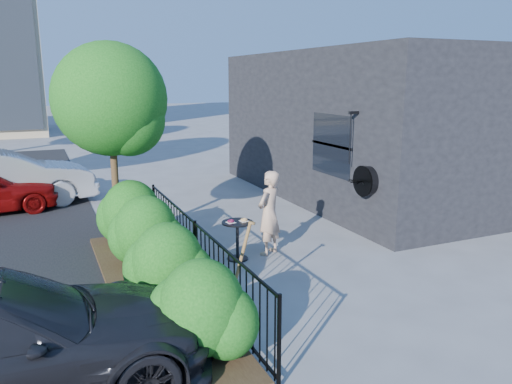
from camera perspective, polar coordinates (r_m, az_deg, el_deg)
name	(u,v)px	position (r m, az deg, el deg)	size (l,w,h in m)	color
ground	(279,272)	(8.81, 2.68, -9.08)	(120.00, 120.00, 0.00)	gray
shop_building	(381,124)	(15.00, 14.09, 7.53)	(6.22, 9.00, 4.00)	black
fence	(196,253)	(8.10, -6.90, -6.95)	(0.05, 6.05, 1.10)	black
planting_bed	(154,291)	(8.13, -11.61, -10.99)	(1.30, 6.00, 0.08)	#382616
shrubs	(157,248)	(8.00, -11.27, -6.29)	(1.10, 5.60, 1.24)	#145413
patio_tree	(114,106)	(10.18, -15.90, 9.40)	(2.20, 2.20, 3.94)	#3F2B19
cafe_table	(237,233)	(9.22, -2.13, -4.75)	(0.58, 0.58, 0.78)	black
woman	(269,213)	(9.43, 1.50, -2.41)	(0.59, 0.39, 1.62)	tan
shovel	(237,274)	(7.11, -2.15, -9.33)	(0.47, 0.18, 1.39)	brown
car_silver	(1,179)	(14.44, -27.13, 1.32)	(1.60, 4.60, 1.51)	silver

